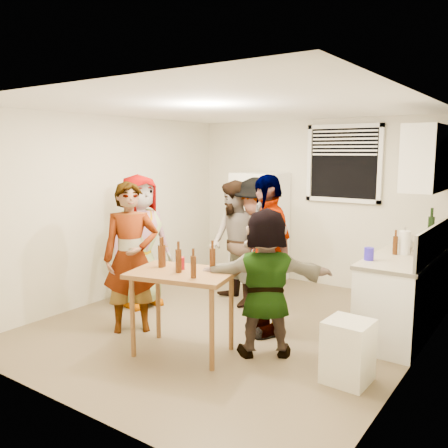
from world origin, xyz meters
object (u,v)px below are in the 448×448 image
Objects in this scene: wine_bottle at (430,241)px; guest_orange at (265,354)px; serving_table at (183,352)px; beer_bottle_table at (194,278)px; beer_bottle_counter at (395,254)px; guest_grey at (142,304)px; refrigerator at (260,227)px; kettle at (406,251)px; guest_black at (266,332)px; trash_bin at (348,354)px; guest_stripe at (133,330)px; guest_back_right at (256,305)px; guest_back_left at (234,303)px; red_cup at (180,269)px; blue_cup at (369,260)px.

guest_orange is at bearing -113.67° from wine_bottle.
beer_bottle_table reaches higher than serving_table.
beer_bottle_counter is 3.27m from guest_grey.
refrigerator is 0.98× the size of guest_grey.
wine_bottle reaches higher than serving_table.
kettle is 0.12× the size of guest_black.
serving_table is 0.67× the size of guest_orange.
guest_grey is 1.85m from guest_black.
trash_bin reaches higher than serving_table.
beer_bottle_table reaches higher than guest_grey.
wine_bottle reaches higher than guest_stripe.
refrigerator reaches higher than guest_back_right.
beer_bottle_counter is at bearing 34.24° from guest_back_left.
guest_back_right is (-1.79, -0.31, -0.90)m from kettle.
guest_back_left is (-2.17, -1.19, -0.90)m from wine_bottle.
red_cup is 1.80m from guest_grey.
guest_stripe is at bearing -25.21° from guest_orange.
guest_stripe is at bearing -146.86° from beer_bottle_counter.
beer_bottle_counter is at bearing 45.91° from red_cup.
wine_bottle is 3.82m from guest_grey.
red_cup is 1.17m from guest_stripe.
guest_black is at bearing -97.46° from guest_orange.
kettle reaches higher than guest_black.
kettle is at bearing -18.09° from refrigerator.
kettle is at bearing -9.83° from guest_stripe.
blue_cup is 1.88m from guest_back_right.
kettle is 0.13× the size of guest_back_left.
serving_table is 0.61× the size of guest_back_left.
refrigerator is at bearing 146.59° from guest_back_right.
blue_cup reaches higher than guest_grey.
beer_bottle_counter is 0.37× the size of trash_bin.
serving_table reaches higher than guest_back_left.
guest_orange reaches higher than guest_black.
guest_orange is at bearing 27.37° from red_cup.
beer_bottle_table is (-1.38, -2.15, -0.05)m from kettle.
trash_bin reaches higher than guest_back_right.
guest_stripe is at bearing -109.88° from guest_black.
trash_bin is (-0.14, -2.44, -0.65)m from wine_bottle.
red_cup is 0.08× the size of guest_orange.
refrigerator reaches higher than guest_back_left.
guest_back_right is (0.70, 1.56, 0.00)m from guest_stripe.
beer_bottle_table reaches higher than guest_back_left.
guest_orange is at bearing -15.33° from guest_back_left.
red_cup is 0.08× the size of guest_back_left.
guest_stripe is 1.14× the size of guest_orange.
refrigerator reaches higher than wine_bottle.
beer_bottle_counter reaches higher than guest_back_left.
serving_table is at bearing -75.24° from guest_black.
beer_bottle_table is (-1.19, -1.44, -0.05)m from blue_cup.
serving_table is at bearing -37.33° from red_cup.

